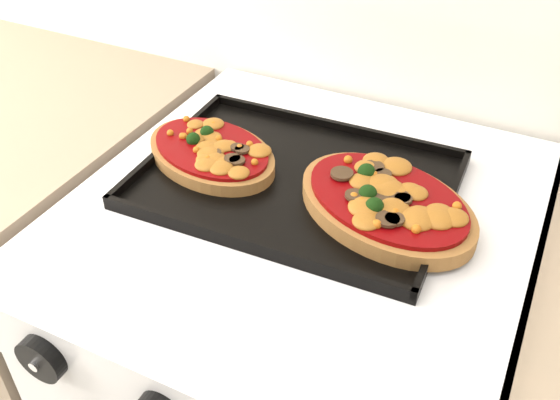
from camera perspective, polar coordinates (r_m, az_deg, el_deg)
The scene contains 5 objects.
stove at distance 1.17m, azimuth 1.86°, elevation -17.82°, with size 0.60×0.60×0.91m, color silver.
knob_left at distance 0.76m, azimuth -20.98°, elevation -13.42°, with size 0.06×0.06×0.02m, color black.
baking_tray at distance 0.85m, azimuth 1.50°, elevation 1.95°, with size 0.41×0.31×0.02m, color black.
pizza_left at distance 0.89m, azimuth -6.30°, elevation 4.48°, with size 0.21×0.14×0.03m, color #9E6336, non-canonical shape.
pizza_right at distance 0.79m, azimuth 9.71°, elevation -0.16°, with size 0.25×0.17×0.04m, color #9E6336, non-canonical shape.
Camera 1 is at (0.29, 1.09, 1.42)m, focal length 40.00 mm.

